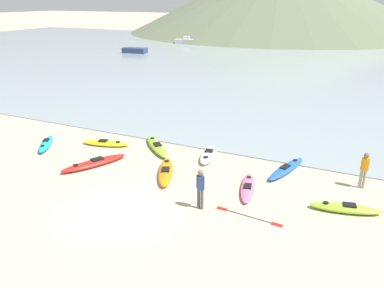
{
  "coord_description": "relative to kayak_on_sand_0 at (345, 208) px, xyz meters",
  "views": [
    {
      "loc": [
        8.28,
        -10.66,
        8.12
      ],
      "look_at": [
        0.02,
        7.03,
        0.5
      ],
      "focal_mm": 35.0,
      "sensor_mm": 36.0,
      "label": 1
    }
  ],
  "objects": [
    {
      "name": "ground_plane",
      "position": [
        -8.35,
        -3.96,
        -0.16
      ],
      "size": [
        400.0,
        400.0,
        0.0
      ],
      "primitive_type": "plane",
      "color": "tan"
    },
    {
      "name": "bay_water",
      "position": [
        -8.35,
        38.73,
        -0.13
      ],
      "size": [
        160.0,
        70.0,
        0.06
      ],
      "primitive_type": "cube",
      "color": "gray",
      "rests_on": "ground_plane"
    },
    {
      "name": "far_hill_left",
      "position": [
        -27.81,
        81.85,
        2.86
      ],
      "size": [
        45.39,
        45.39,
        6.03
      ],
      "primitive_type": "cone",
      "color": "#5B664C",
      "rests_on": "ground_plane"
    },
    {
      "name": "kayak_on_sand_0",
      "position": [
        0.0,
        0.0,
        0.0
      ],
      "size": [
        2.87,
        1.23,
        0.36
      ],
      "color": "#8CCC2D",
      "rests_on": "ground_plane"
    },
    {
      "name": "kayak_on_sand_1",
      "position": [
        -2.97,
        2.8,
        -0.0
      ],
      "size": [
        1.5,
        3.41,
        0.36
      ],
      "color": "blue",
      "rests_on": "ground_plane"
    },
    {
      "name": "kayak_on_sand_2",
      "position": [
        -16.44,
        0.23,
        0.02
      ],
      "size": [
        1.92,
        2.55,
        0.4
      ],
      "color": "teal",
      "rests_on": "ground_plane"
    },
    {
      "name": "kayak_on_sand_3",
      "position": [
        -8.28,
        -0.08,
        0.01
      ],
      "size": [
        2.01,
        3.2,
        0.39
      ],
      "color": "orange",
      "rests_on": "ground_plane"
    },
    {
      "name": "kayak_on_sand_4",
      "position": [
        -12.15,
        -0.73,
        0.0
      ],
      "size": [
        2.25,
        3.5,
        0.36
      ],
      "color": "red",
      "rests_on": "ground_plane"
    },
    {
      "name": "kayak_on_sand_5",
      "position": [
        -4.15,
        0.12,
        -0.03
      ],
      "size": [
        1.27,
        2.96,
        0.29
      ],
      "color": "#E5668C",
      "rests_on": "ground_plane"
    },
    {
      "name": "kayak_on_sand_6",
      "position": [
        -13.41,
        1.88,
        -0.02
      ],
      "size": [
        2.94,
        1.41,
        0.31
      ],
      "color": "yellow",
      "rests_on": "ground_plane"
    },
    {
      "name": "kayak_on_sand_7",
      "position": [
        -7.21,
        2.82,
        -0.0
      ],
      "size": [
        1.27,
        2.77,
        0.36
      ],
      "color": "white",
      "rests_on": "ground_plane"
    },
    {
      "name": "kayak_on_sand_8",
      "position": [
        -10.36,
        2.63,
        0.02
      ],
      "size": [
        2.94,
        2.89,
        0.4
      ],
      "color": "#8CCC2D",
      "rests_on": "ground_plane"
    },
    {
      "name": "person_near_foreground",
      "position": [
        -5.45,
        -2.28,
        0.84
      ],
      "size": [
        0.35,
        0.3,
        1.75
      ],
      "color": "#4C4C4C",
      "rests_on": "ground_plane"
    },
    {
      "name": "person_near_waterline",
      "position": [
        0.51,
        2.51,
        0.83
      ],
      "size": [
        0.35,
        0.27,
        1.73
      ],
      "color": "gray",
      "rests_on": "ground_plane"
    },
    {
      "name": "moored_boat_0",
      "position": [
        -33.84,
        36.31,
        0.3
      ],
      "size": [
        3.97,
        2.19,
        0.79
      ],
      "color": "navy",
      "rests_on": "bay_water"
    },
    {
      "name": "moored_boat_1",
      "position": [
        -32.42,
        51.42,
        0.38
      ],
      "size": [
        3.82,
        2.48,
        1.36
      ],
      "color": "#B2B2B7",
      "rests_on": "bay_water"
    },
    {
      "name": "loose_paddle",
      "position": [
        -3.45,
        -2.04,
        -0.14
      ],
      "size": [
        2.79,
        0.43,
        0.03
      ],
      "color": "black",
      "rests_on": "ground_plane"
    }
  ]
}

